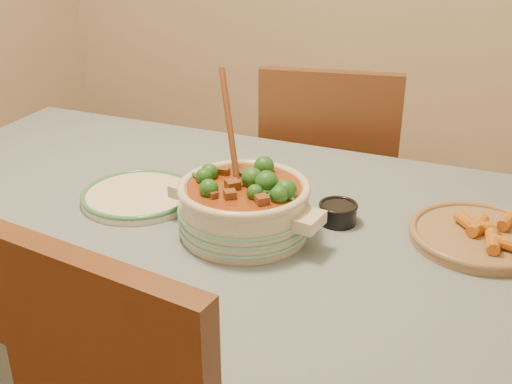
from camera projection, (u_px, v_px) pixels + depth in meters
dining_table at (190, 249)px, 1.54m from camera, size 1.68×1.08×0.76m
stew_casserole at (244, 203)px, 1.40m from camera, size 0.37×0.32×0.34m
white_plate at (139, 195)px, 1.57m from camera, size 0.28×0.28×0.02m
condiment_bowl at (338, 212)px, 1.46m from camera, size 0.11×0.11×0.05m
fried_plate at (479, 233)px, 1.38m from camera, size 0.35×0.35×0.05m
chair_far at (329, 180)px, 2.21m from camera, size 0.52×0.52×0.95m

